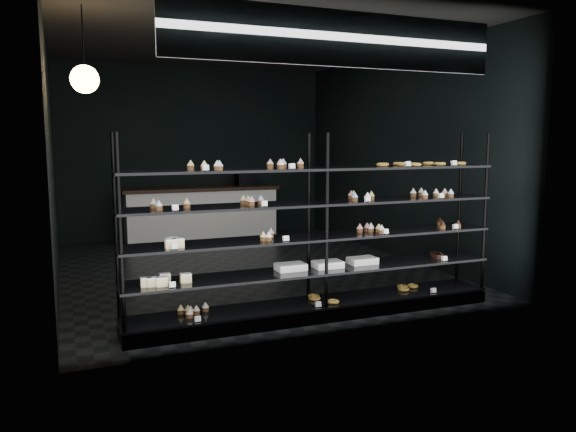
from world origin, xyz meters
The scene contains 5 objects.
room centered at (0.00, 0.00, 1.60)m, with size 5.01×6.01×3.20m.
display_shelf centered at (-0.01, -2.45, 0.63)m, with size 4.00×0.50×1.91m.
signage centered at (0.00, -2.93, 2.75)m, with size 3.30×0.05×0.50m.
pendant_lamp centered at (-2.13, -1.45, 2.45)m, with size 0.28×0.28×0.87m.
service_counter centered at (-0.02, 2.50, 0.50)m, with size 2.84×0.65×1.23m.
Camera 1 is at (-2.41, -7.61, 1.84)m, focal length 35.00 mm.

